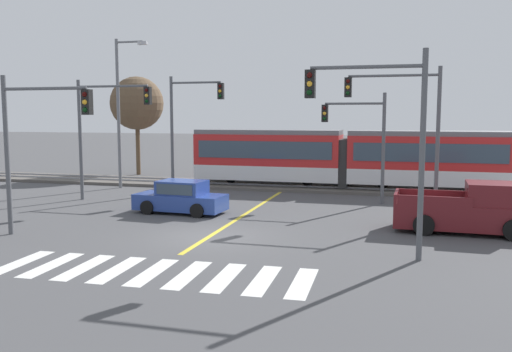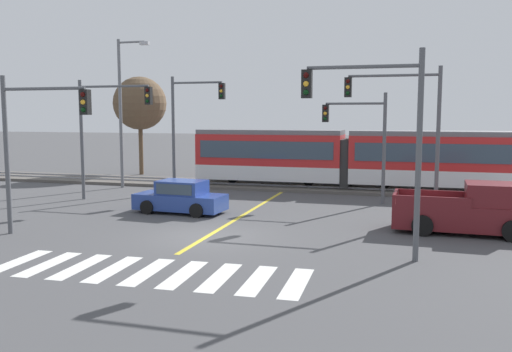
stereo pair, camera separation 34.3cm
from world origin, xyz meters
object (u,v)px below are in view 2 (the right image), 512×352
(pickup_truck, at_px, (469,212))
(bare_tree_far_west, at_px, (140,104))
(traffic_light_mid_left, at_px, (104,120))
(traffic_light_near_left, at_px, (33,131))
(traffic_light_far_right, at_px, (362,132))
(sedan_crossing, at_px, (181,198))
(light_rail_tram, at_px, (347,156))
(traffic_light_near_right, at_px, (380,124))
(traffic_light_far_left, at_px, (189,117))
(street_lamp_west, at_px, (123,105))
(traffic_light_mid_right, at_px, (407,117))

(pickup_truck, distance_m, bare_tree_far_west, 26.97)
(traffic_light_mid_left, relative_size, traffic_light_near_left, 1.06)
(traffic_light_far_right, height_order, traffic_light_mid_left, traffic_light_mid_left)
(sedan_crossing, xyz_separation_m, traffic_light_near_left, (-3.23, -5.90, 3.24))
(sedan_crossing, distance_m, pickup_truck, 12.51)
(light_rail_tram, relative_size, bare_tree_far_west, 2.51)
(light_rail_tram, relative_size, traffic_light_near_right, 2.83)
(sedan_crossing, relative_size, traffic_light_mid_left, 0.68)
(pickup_truck, relative_size, bare_tree_far_west, 0.74)
(traffic_light_near_left, relative_size, traffic_light_near_right, 0.92)
(pickup_truck, xyz_separation_m, traffic_light_mid_left, (-17.77, 3.29, 3.42))
(traffic_light_far_right, relative_size, traffic_light_far_left, 0.84)
(light_rail_tram, distance_m, traffic_light_near_right, 15.80)
(traffic_light_far_left, relative_size, traffic_light_near_right, 1.02)
(street_lamp_west, xyz_separation_m, bare_tree_far_west, (-2.59, 7.00, 0.23))
(pickup_truck, relative_size, traffic_light_far_left, 0.81)
(sedan_crossing, height_order, traffic_light_far_left, traffic_light_far_left)
(pickup_truck, height_order, traffic_light_mid_right, traffic_light_mid_right)
(traffic_light_mid_left, distance_m, traffic_light_mid_right, 15.31)
(traffic_light_near_left, distance_m, traffic_light_near_right, 12.52)
(traffic_light_mid_left, relative_size, traffic_light_near_right, 0.97)
(traffic_light_far_right, relative_size, street_lamp_west, 0.62)
(traffic_light_far_left, height_order, bare_tree_far_west, bare_tree_far_west)
(sedan_crossing, relative_size, traffic_light_far_left, 0.64)
(traffic_light_far_left, height_order, traffic_light_mid_right, traffic_light_far_left)
(traffic_light_near_left, xyz_separation_m, street_lamp_west, (-3.66, 12.91, 1.19))
(traffic_light_near_left, bearing_deg, traffic_light_mid_right, 32.01)
(traffic_light_near_right, bearing_deg, street_lamp_west, 141.91)
(sedan_crossing, bearing_deg, traffic_light_mid_left, 156.74)
(sedan_crossing, height_order, traffic_light_near_right, traffic_light_near_right)
(traffic_light_near_right, bearing_deg, traffic_light_near_left, -178.93)
(sedan_crossing, relative_size, bare_tree_far_west, 0.58)
(light_rail_tram, relative_size, traffic_light_far_left, 2.76)
(traffic_light_far_left, height_order, traffic_light_near_right, traffic_light_far_left)
(traffic_light_near_right, bearing_deg, sedan_crossing, 148.60)
(traffic_light_far_right, relative_size, traffic_light_mid_left, 0.89)
(traffic_light_far_left, relative_size, traffic_light_mid_left, 1.05)
(traffic_light_near_left, xyz_separation_m, traffic_light_mid_right, (13.23, 8.27, 0.50))
(sedan_crossing, height_order, traffic_light_mid_right, traffic_light_mid_right)
(pickup_truck, bearing_deg, traffic_light_far_right, 127.11)
(light_rail_tram, relative_size, street_lamp_west, 2.03)
(light_rail_tram, xyz_separation_m, bare_tree_far_west, (-15.99, 4.29, 3.31))
(traffic_light_near_right, height_order, street_lamp_west, street_lamp_west)
(light_rail_tram, distance_m, bare_tree_far_west, 16.88)
(sedan_crossing, xyz_separation_m, street_lamp_west, (-6.89, 7.01, 4.42))
(traffic_light_far_right, xyz_separation_m, street_lamp_west, (-14.70, 1.86, 1.46))
(light_rail_tram, bearing_deg, pickup_truck, -60.96)
(traffic_light_mid_right, bearing_deg, traffic_light_far_left, 163.67)
(traffic_light_far_left, distance_m, traffic_light_mid_right, 12.54)
(traffic_light_far_right, distance_m, traffic_light_mid_right, 3.62)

